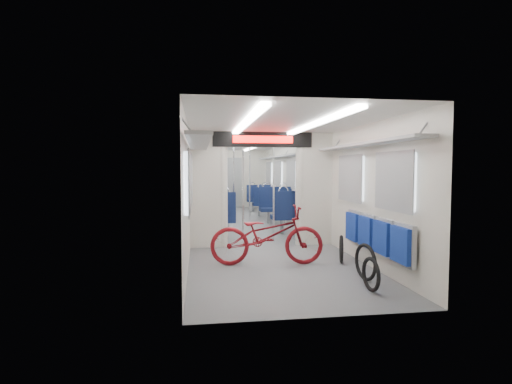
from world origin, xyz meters
TOP-DOWN VIEW (x-y plane):
  - carriage at (0.00, -0.27)m, footprint 12.00×12.02m
  - bicycle at (-0.18, -3.62)m, footprint 1.89×0.78m
  - flip_bench at (1.35, -4.34)m, footprint 0.12×2.14m
  - bike_hoop_a at (0.90, -5.23)m, footprint 0.08×0.45m
  - bike_hoop_b at (1.03, -4.74)m, footprint 0.13×0.53m
  - bike_hoop_c at (1.07, -3.68)m, footprint 0.19×0.46m
  - seat_bay_near_left at (-0.93, -0.03)m, footprint 0.96×2.30m
  - seat_bay_near_right at (0.93, 0.28)m, footprint 0.95×2.28m
  - seat_bay_far_left at (-0.93, 3.34)m, footprint 0.94×2.24m
  - seat_bay_far_right at (0.93, 3.71)m, footprint 0.89×1.98m
  - stanchion_near_left at (-0.35, -1.68)m, footprint 0.04×0.04m
  - stanchion_near_right at (0.35, -1.42)m, footprint 0.04×0.04m
  - stanchion_far_left at (-0.22, 2.02)m, footprint 0.04×0.04m
  - stanchion_far_right at (0.25, 1.88)m, footprint 0.04×0.04m

SIDE VIEW (x-z plane):
  - bike_hoop_a at x=0.90m, z-range -0.03..0.42m
  - bike_hoop_c at x=1.07m, z-range -0.03..0.44m
  - bike_hoop_b at x=1.03m, z-range -0.03..0.50m
  - bicycle at x=-0.18m, z-range 0.00..0.97m
  - seat_bay_far_right at x=0.93m, z-range 0.00..1.07m
  - seat_bay_far_left at x=-0.93m, z-range -0.01..1.14m
  - seat_bay_near_right at x=0.93m, z-range -0.01..1.15m
  - seat_bay_near_left at x=-0.93m, z-range -0.01..1.16m
  - flip_bench at x=1.35m, z-range 0.30..0.86m
  - stanchion_near_left at x=-0.35m, z-range 0.00..2.30m
  - stanchion_near_right at x=0.35m, z-range 0.00..2.30m
  - stanchion_far_left at x=-0.22m, z-range 0.00..2.30m
  - stanchion_far_right at x=0.25m, z-range 0.00..2.30m
  - carriage at x=0.00m, z-range 0.35..2.66m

